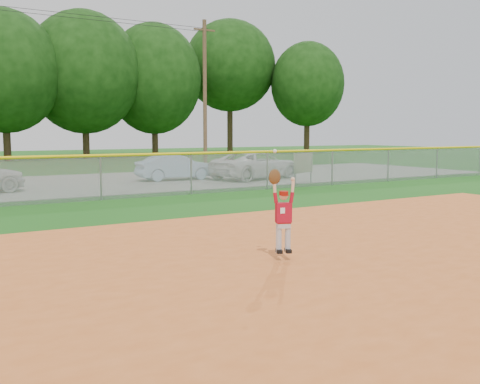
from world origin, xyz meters
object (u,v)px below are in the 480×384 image
Objects in this scene: sponsor_sign at (303,164)px; ballplayer at (282,211)px; car_blue at (176,167)px; car_white_b at (256,165)px.

ballplayer reaches higher than sponsor_sign.
car_blue is 2.00× the size of ballplayer.
car_blue is at bearing 54.46° from car_white_b.
car_blue is at bearing 130.49° from sponsor_sign.
car_blue is 0.77× the size of car_white_b.
ballplayer is at bearing 134.95° from car_white_b.
ballplayer is at bearing 165.02° from car_blue.
sponsor_sign is 13.92m from ballplayer.
ballplayer reaches higher than car_white_b.
car_white_b is 3.26× the size of sponsor_sign.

